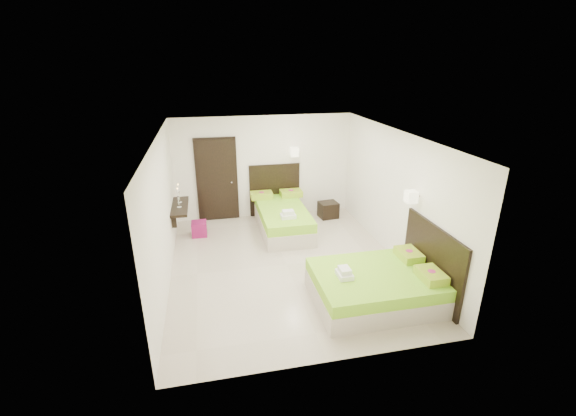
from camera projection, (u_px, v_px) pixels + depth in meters
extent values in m
plane|color=beige|center=(286.00, 264.00, 7.76)|extent=(5.50, 5.50, 0.00)
cube|color=beige|center=(283.00, 224.00, 9.26)|extent=(1.10, 2.19, 0.35)
cube|color=#7ED021|center=(283.00, 213.00, 9.16)|extent=(1.08, 2.17, 0.22)
cube|color=black|center=(275.00, 190.00, 10.05)|extent=(1.32, 0.05, 1.37)
cube|color=#9FC223|center=(262.00, 195.00, 9.76)|extent=(0.55, 0.37, 0.15)
cylinder|color=#C52E73|center=(261.00, 192.00, 9.73)|extent=(0.13, 0.13, 0.00)
cube|color=#9FC223|center=(291.00, 193.00, 9.91)|extent=(0.55, 0.37, 0.15)
cylinder|color=#C52E73|center=(291.00, 190.00, 9.88)|extent=(0.13, 0.13, 0.00)
cube|color=white|center=(288.00, 216.00, 8.55)|extent=(0.33, 0.24, 0.09)
cube|color=white|center=(288.00, 212.00, 8.52)|extent=(0.25, 0.18, 0.09)
cube|color=#EDE4C2|center=(294.00, 152.00, 9.64)|extent=(0.20, 0.20, 0.22)
cylinder|color=#2D2116|center=(294.00, 151.00, 9.71)|extent=(0.03, 0.16, 0.03)
cube|color=beige|center=(375.00, 292.00, 6.54)|extent=(2.07, 1.55, 0.33)
cube|color=#7ED021|center=(376.00, 278.00, 6.44)|extent=(2.05, 1.53, 0.21)
cube|color=black|center=(432.00, 261.00, 6.56)|extent=(0.05, 1.76, 1.29)
cube|color=#9FC223|center=(431.00, 275.00, 6.20)|extent=(0.35, 0.52, 0.14)
cylinder|color=#C52E73|center=(432.00, 271.00, 6.18)|extent=(0.12, 0.12, 0.00)
cube|color=#9FC223|center=(409.00, 255.00, 6.86)|extent=(0.35, 0.52, 0.14)
cylinder|color=#C52E73|center=(409.00, 251.00, 6.84)|extent=(0.12, 0.12, 0.00)
cube|color=white|center=(344.00, 275.00, 6.28)|extent=(0.23, 0.31, 0.08)
cube|color=white|center=(345.00, 270.00, 6.25)|extent=(0.17, 0.23, 0.08)
cube|color=#EDE4C2|center=(411.00, 197.00, 6.78)|extent=(0.19, 0.19, 0.21)
cylinder|color=#2D2116|center=(415.00, 196.00, 6.80)|extent=(0.16, 0.03, 0.03)
cube|color=black|center=(328.00, 210.00, 10.03)|extent=(0.50, 0.46, 0.41)
cube|color=#871250|center=(199.00, 229.00, 8.98)|extent=(0.35, 0.35, 0.34)
cube|color=black|center=(217.00, 180.00, 9.62)|extent=(1.02, 0.06, 2.14)
cube|color=black|center=(217.00, 180.00, 9.59)|extent=(0.88, 0.04, 2.06)
cylinder|color=silver|center=(231.00, 182.00, 9.64)|extent=(0.03, 0.10, 0.03)
cube|color=black|center=(180.00, 207.00, 8.52)|extent=(0.35, 1.20, 0.06)
cube|color=black|center=(174.00, 221.00, 8.14)|extent=(0.10, 0.04, 0.30)
cube|color=black|center=(176.00, 206.00, 8.96)|extent=(0.10, 0.04, 0.30)
cylinder|color=silver|center=(179.00, 207.00, 8.37)|extent=(0.10, 0.10, 0.02)
cylinder|color=silver|center=(179.00, 202.00, 8.32)|extent=(0.02, 0.02, 0.22)
cone|color=silver|center=(178.00, 196.00, 8.28)|extent=(0.07, 0.07, 0.04)
cylinder|color=white|center=(178.00, 192.00, 8.24)|extent=(0.02, 0.02, 0.15)
sphere|color=#FFB23F|center=(177.00, 188.00, 8.21)|extent=(0.02, 0.02, 0.02)
cylinder|color=silver|center=(180.00, 203.00, 8.64)|extent=(0.10, 0.10, 0.02)
cylinder|color=silver|center=(179.00, 198.00, 8.60)|extent=(0.02, 0.02, 0.22)
cone|color=silver|center=(179.00, 192.00, 8.55)|extent=(0.07, 0.07, 0.04)
cylinder|color=white|center=(178.00, 188.00, 8.52)|extent=(0.02, 0.02, 0.15)
sphere|color=#FFB23F|center=(178.00, 184.00, 8.48)|extent=(0.02, 0.02, 0.02)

